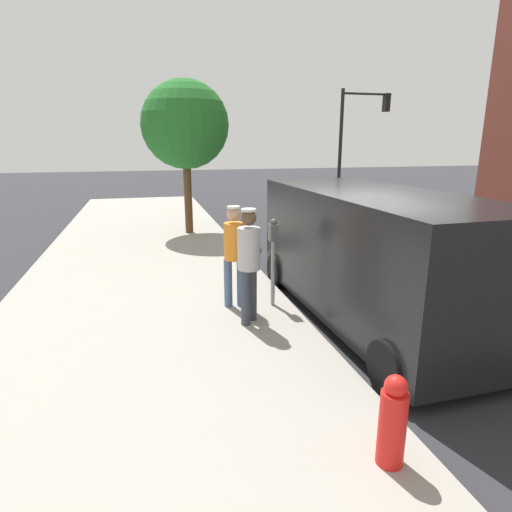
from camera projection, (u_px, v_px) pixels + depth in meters
name	position (u px, v px, depth m)	size (l,w,h in m)	color
ground_plane	(346.00, 308.00, 7.71)	(80.00, 80.00, 0.00)	#2D2D33
sidewalk_slab	(147.00, 324.00, 6.84)	(5.00, 32.00, 0.15)	#9E998E
parking_meter_near	(273.00, 247.00, 7.20)	(0.14, 0.18, 1.52)	gray
pedestrian_in_gray	(249.00, 258.00, 6.49)	(0.34, 0.34, 1.80)	#383D47
pedestrian_in_orange	(234.00, 250.00, 7.16)	(0.36, 0.34, 1.74)	#4C608C
parked_van	(373.00, 253.00, 6.96)	(2.23, 5.25, 2.15)	black
traffic_light_corner	(358.00, 128.00, 19.59)	(2.48, 0.42, 5.20)	black
street_tree	(185.00, 125.00, 12.59)	(2.58, 2.58, 4.54)	brown
fire_hydrant	(393.00, 422.00, 3.68)	(0.24, 0.24, 0.86)	red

